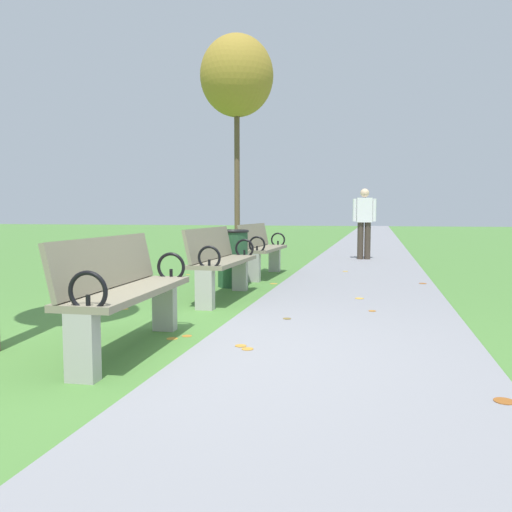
{
  "coord_description": "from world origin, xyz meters",
  "views": [
    {
      "loc": [
        1.42,
        -3.77,
        1.09
      ],
      "look_at": [
        -0.05,
        2.47,
        0.55
      ],
      "focal_mm": 36.27,
      "sensor_mm": 36.0,
      "label": 1
    }
  ],
  "objects_px": {
    "pedestrian_walking": "(364,220)",
    "trash_bin": "(233,258)",
    "park_bench_1": "(124,290)",
    "park_bench_2": "(220,261)",
    "park_bench_3": "(262,248)",
    "tree_2": "(237,77)"
  },
  "relations": [
    {
      "from": "park_bench_2",
      "to": "pedestrian_walking",
      "type": "height_order",
      "value": "pedestrian_walking"
    },
    {
      "from": "park_bench_2",
      "to": "pedestrian_walking",
      "type": "bearing_deg",
      "value": 74.74
    },
    {
      "from": "park_bench_3",
      "to": "pedestrian_walking",
      "type": "distance_m",
      "value": 3.91
    },
    {
      "from": "park_bench_3",
      "to": "trash_bin",
      "type": "xyz_separation_m",
      "value": [
        -0.15,
        -1.31,
        -0.06
      ]
    },
    {
      "from": "park_bench_2",
      "to": "tree_2",
      "type": "xyz_separation_m",
      "value": [
        -1.67,
        6.91,
        4.08
      ]
    },
    {
      "from": "pedestrian_walking",
      "to": "park_bench_3",
      "type": "bearing_deg",
      "value": -114.66
    },
    {
      "from": "park_bench_3",
      "to": "trash_bin",
      "type": "height_order",
      "value": "park_bench_3"
    },
    {
      "from": "pedestrian_walking",
      "to": "trash_bin",
      "type": "distance_m",
      "value": 5.18
    },
    {
      "from": "park_bench_1",
      "to": "trash_bin",
      "type": "relative_size",
      "value": 1.93
    },
    {
      "from": "park_bench_3",
      "to": "tree_2",
      "type": "bearing_deg",
      "value": 110.37
    },
    {
      "from": "tree_2",
      "to": "trash_bin",
      "type": "height_order",
      "value": "tree_2"
    },
    {
      "from": "park_bench_1",
      "to": "pedestrian_walking",
      "type": "xyz_separation_m",
      "value": [
        1.62,
        8.48,
        0.44
      ]
    },
    {
      "from": "pedestrian_walking",
      "to": "trash_bin",
      "type": "bearing_deg",
      "value": -110.06
    },
    {
      "from": "pedestrian_walking",
      "to": "trash_bin",
      "type": "xyz_separation_m",
      "value": [
        -1.77,
        -4.84,
        -0.5
      ]
    },
    {
      "from": "tree_2",
      "to": "trash_bin",
      "type": "bearing_deg",
      "value": -75.3
    },
    {
      "from": "tree_2",
      "to": "trash_bin",
      "type": "xyz_separation_m",
      "value": [
        1.53,
        -5.82,
        -4.14
      ]
    },
    {
      "from": "park_bench_2",
      "to": "tree_2",
      "type": "distance_m",
      "value": 8.2
    },
    {
      "from": "park_bench_1",
      "to": "trash_bin",
      "type": "bearing_deg",
      "value": 92.32
    },
    {
      "from": "pedestrian_walking",
      "to": "park_bench_2",
      "type": "bearing_deg",
      "value": -105.26
    },
    {
      "from": "park_bench_2",
      "to": "park_bench_3",
      "type": "bearing_deg",
      "value": 90.0
    },
    {
      "from": "park_bench_3",
      "to": "park_bench_1",
      "type": "bearing_deg",
      "value": -90.0
    },
    {
      "from": "park_bench_2",
      "to": "tree_2",
      "type": "height_order",
      "value": "tree_2"
    }
  ]
}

